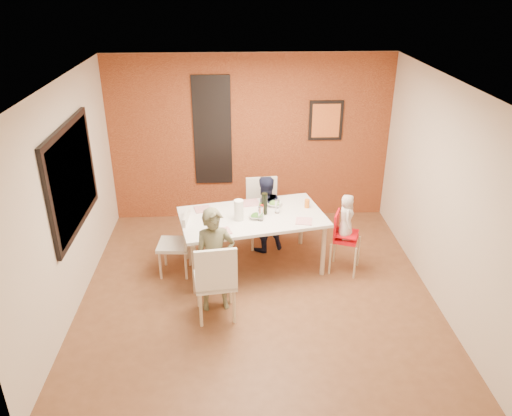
{
  "coord_description": "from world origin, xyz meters",
  "views": [
    {
      "loc": [
        -0.27,
        -5.46,
        3.8
      ],
      "look_at": [
        0.0,
        0.3,
        1.05
      ],
      "focal_mm": 35.0,
      "sensor_mm": 36.0,
      "label": 1
    }
  ],
  "objects_px": {
    "chair_near": "(216,279)",
    "chair_far": "(263,208)",
    "paper_towel_roll": "(239,210)",
    "chair_left": "(180,240)",
    "child_near": "(215,260)",
    "high_chair": "(343,236)",
    "wine_bottle": "(264,204)",
    "dining_table": "(252,220)",
    "child_far": "(264,214)",
    "toddler": "(346,217)"
  },
  "relations": [
    {
      "from": "chair_near",
      "to": "chair_far",
      "type": "bearing_deg",
      "value": -116.41
    },
    {
      "from": "toddler",
      "to": "high_chair",
      "type": "bearing_deg",
      "value": 56.11
    },
    {
      "from": "chair_far",
      "to": "wine_bottle",
      "type": "distance_m",
      "value": 0.79
    },
    {
      "from": "toddler",
      "to": "paper_towel_roll",
      "type": "distance_m",
      "value": 1.44
    },
    {
      "from": "toddler",
      "to": "chair_near",
      "type": "bearing_deg",
      "value": 125.84
    },
    {
      "from": "wine_bottle",
      "to": "high_chair",
      "type": "bearing_deg",
      "value": -9.59
    },
    {
      "from": "chair_far",
      "to": "high_chair",
      "type": "relative_size",
      "value": 1.16
    },
    {
      "from": "toddler",
      "to": "child_near",
      "type": "bearing_deg",
      "value": 119.1
    },
    {
      "from": "child_near",
      "to": "wine_bottle",
      "type": "xyz_separation_m",
      "value": [
        0.65,
        0.96,
        0.29
      ]
    },
    {
      "from": "dining_table",
      "to": "paper_towel_roll",
      "type": "bearing_deg",
      "value": -147.56
    },
    {
      "from": "high_chair",
      "to": "child_far",
      "type": "bearing_deg",
      "value": 80.49
    },
    {
      "from": "child_far",
      "to": "paper_towel_roll",
      "type": "height_order",
      "value": "child_far"
    },
    {
      "from": "child_far",
      "to": "toddler",
      "type": "bearing_deg",
      "value": 127.36
    },
    {
      "from": "chair_left",
      "to": "child_far",
      "type": "bearing_deg",
      "value": 120.39
    },
    {
      "from": "chair_left",
      "to": "paper_towel_roll",
      "type": "height_order",
      "value": "paper_towel_roll"
    },
    {
      "from": "chair_far",
      "to": "toddler",
      "type": "bearing_deg",
      "value": -44.71
    },
    {
      "from": "chair_far",
      "to": "chair_near",
      "type": "bearing_deg",
      "value": -114.23
    },
    {
      "from": "wine_bottle",
      "to": "paper_towel_roll",
      "type": "xyz_separation_m",
      "value": [
        -0.35,
        -0.16,
        -0.01
      ]
    },
    {
      "from": "child_near",
      "to": "child_far",
      "type": "height_order",
      "value": "child_near"
    },
    {
      "from": "toddler",
      "to": "chair_left",
      "type": "bearing_deg",
      "value": 94.15
    },
    {
      "from": "wine_bottle",
      "to": "child_far",
      "type": "bearing_deg",
      "value": 86.47
    },
    {
      "from": "chair_left",
      "to": "toddler",
      "type": "relative_size",
      "value": 1.45
    },
    {
      "from": "chair_far",
      "to": "child_near",
      "type": "distance_m",
      "value": 1.78
    },
    {
      "from": "high_chair",
      "to": "toddler",
      "type": "distance_m",
      "value": 0.31
    },
    {
      "from": "high_chair",
      "to": "wine_bottle",
      "type": "xyz_separation_m",
      "value": [
        -1.07,
        0.18,
        0.43
      ]
    },
    {
      "from": "toddler",
      "to": "paper_towel_roll",
      "type": "xyz_separation_m",
      "value": [
        -1.43,
        0.04,
        0.11
      ]
    },
    {
      "from": "high_chair",
      "to": "paper_towel_roll",
      "type": "height_order",
      "value": "paper_towel_roll"
    },
    {
      "from": "chair_far",
      "to": "child_far",
      "type": "relative_size",
      "value": 0.86
    },
    {
      "from": "chair_left",
      "to": "high_chair",
      "type": "bearing_deg",
      "value": 93.2
    },
    {
      "from": "high_chair",
      "to": "child_far",
      "type": "xyz_separation_m",
      "value": [
        -1.04,
        0.62,
        0.06
      ]
    },
    {
      "from": "chair_near",
      "to": "child_far",
      "type": "xyz_separation_m",
      "value": [
        0.67,
        1.65,
        0.01
      ]
    },
    {
      "from": "chair_near",
      "to": "wine_bottle",
      "type": "distance_m",
      "value": 1.42
    },
    {
      "from": "high_chair",
      "to": "wine_bottle",
      "type": "height_order",
      "value": "wine_bottle"
    },
    {
      "from": "chair_far",
      "to": "wine_bottle",
      "type": "relative_size",
      "value": 3.31
    },
    {
      "from": "dining_table",
      "to": "chair_near",
      "type": "height_order",
      "value": "chair_near"
    },
    {
      "from": "dining_table",
      "to": "wine_bottle",
      "type": "relative_size",
      "value": 6.88
    },
    {
      "from": "chair_far",
      "to": "paper_towel_roll",
      "type": "xyz_separation_m",
      "value": [
        -0.37,
        -0.85,
        0.38
      ]
    },
    {
      "from": "chair_far",
      "to": "paper_towel_roll",
      "type": "distance_m",
      "value": 1.0
    },
    {
      "from": "dining_table",
      "to": "high_chair",
      "type": "bearing_deg",
      "value": -6.38
    },
    {
      "from": "dining_table",
      "to": "child_near",
      "type": "bearing_deg",
      "value": -117.89
    },
    {
      "from": "dining_table",
      "to": "high_chair",
      "type": "xyz_separation_m",
      "value": [
        1.23,
        -0.14,
        -0.21
      ]
    },
    {
      "from": "chair_near",
      "to": "high_chair",
      "type": "bearing_deg",
      "value": -156.16
    },
    {
      "from": "child_far",
      "to": "toddler",
      "type": "relative_size",
      "value": 1.86
    },
    {
      "from": "child_far",
      "to": "paper_towel_roll",
      "type": "relative_size",
      "value": 4.14
    },
    {
      "from": "chair_far",
      "to": "high_chair",
      "type": "height_order",
      "value": "chair_far"
    },
    {
      "from": "chair_far",
      "to": "child_near",
      "type": "relative_size",
      "value": 0.76
    },
    {
      "from": "dining_table",
      "to": "toddler",
      "type": "distance_m",
      "value": 1.27
    },
    {
      "from": "chair_left",
      "to": "toddler",
      "type": "distance_m",
      "value": 2.26
    },
    {
      "from": "dining_table",
      "to": "chair_near",
      "type": "relative_size",
      "value": 2.04
    },
    {
      "from": "paper_towel_roll",
      "to": "chair_left",
      "type": "bearing_deg",
      "value": 179.24
    }
  ]
}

